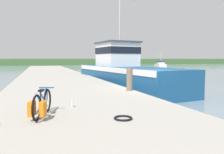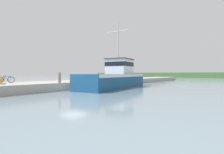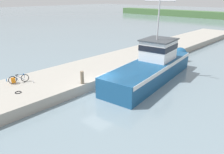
# 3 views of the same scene
# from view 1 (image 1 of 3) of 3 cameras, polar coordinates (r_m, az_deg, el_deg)

# --- Properties ---
(ground_plane) EXTENTS (320.00, 320.00, 0.00)m
(ground_plane) POSITION_cam_1_polar(r_m,az_deg,el_deg) (12.22, 9.61, -6.78)
(ground_plane) COLOR gray
(dock_pier) EXTENTS (6.29, 80.00, 0.86)m
(dock_pier) POSITION_cam_1_polar(r_m,az_deg,el_deg) (10.82, -11.00, -5.98)
(dock_pier) COLOR #A39E93
(dock_pier) RESTS_ON ground_plane
(far_shoreline) EXTENTS (180.00, 5.00, 2.41)m
(far_shoreline) POSITION_cam_1_polar(r_m,az_deg,el_deg) (92.77, 4.10, 4.02)
(far_shoreline) COLOR #426638
(far_shoreline) RESTS_ON ground_plane
(fishing_boat_main) EXTENTS (5.12, 15.21, 8.73)m
(fishing_boat_main) POSITION_cam_1_polar(r_m,az_deg,el_deg) (18.40, 2.60, 1.49)
(fishing_boat_main) COLOR navy
(fishing_boat_main) RESTS_ON ground_plane
(boat_orange_near) EXTENTS (3.78, 7.49, 4.09)m
(boat_orange_near) POSITION_cam_1_polar(r_m,az_deg,el_deg) (57.12, 12.57, 3.05)
(boat_orange_near) COLOR silver
(boat_orange_near) RESTS_ON ground_plane
(boat_red_outer) EXTENTS (2.66, 8.24, 2.34)m
(boat_red_outer) POSITION_cam_1_polar(r_m,az_deg,el_deg) (58.33, 1.60, 3.18)
(boat_red_outer) COLOR teal
(boat_red_outer) RESTS_ON ground_plane
(bicycle_touring) EXTENTS (0.72, 1.63, 0.75)m
(bicycle_touring) POSITION_cam_1_polar(r_m,az_deg,el_deg) (6.21, -18.10, -6.89)
(bicycle_touring) COLOR black
(bicycle_touring) RESTS_ON dock_pier
(mooring_post) EXTENTS (0.30, 0.30, 1.12)m
(mooring_post) POSITION_cam_1_polar(r_m,az_deg,el_deg) (10.78, 4.59, -0.63)
(mooring_post) COLOR #756651
(mooring_post) RESTS_ON dock_pier
(hose_coil) EXTENTS (0.49, 0.49, 0.05)m
(hose_coil) POSITION_cam_1_polar(r_m,az_deg,el_deg) (5.81, 2.92, -10.66)
(hose_coil) COLOR black
(hose_coil) RESTS_ON dock_pier
(water_bottle_by_bike) EXTENTS (0.08, 0.08, 0.24)m
(water_bottle_by_bike) POSITION_cam_1_polar(r_m,az_deg,el_deg) (7.25, -10.36, -6.89)
(water_bottle_by_bike) COLOR silver
(water_bottle_by_bike) RESTS_ON dock_pier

